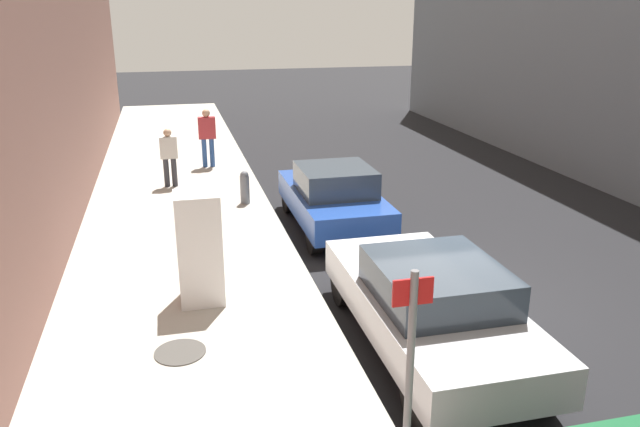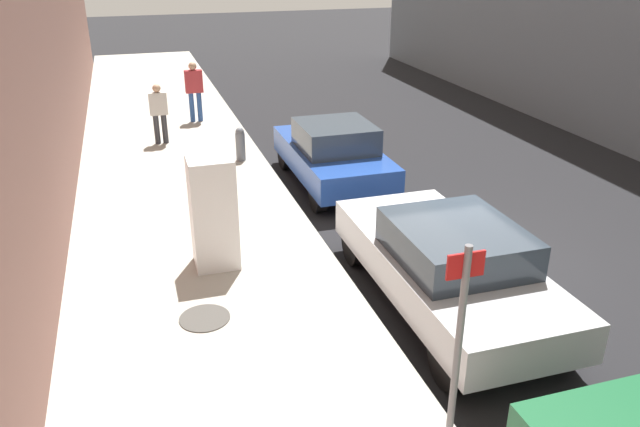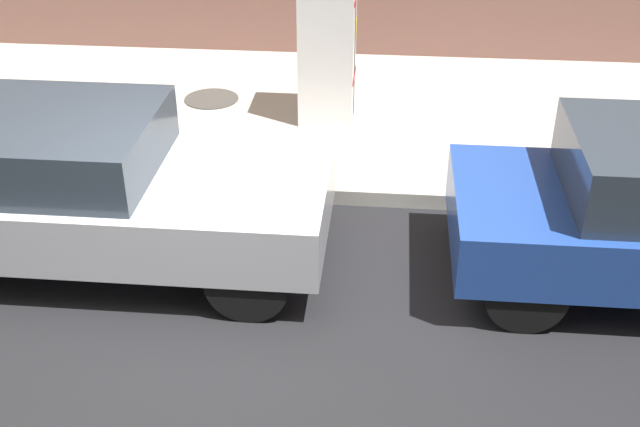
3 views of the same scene
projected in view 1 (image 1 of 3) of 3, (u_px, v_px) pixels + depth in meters
name	position (u px, v px, depth m)	size (l,w,h in m)	color
ground_plane	(444.00, 300.00, 10.37)	(80.00, 80.00, 0.00)	black
sidewalk_slab	(192.00, 325.00, 9.41)	(4.22, 44.00, 0.17)	#B2ADA0
discarded_refrigerator	(199.00, 248.00, 9.72)	(0.69, 0.65, 1.80)	white
manhole_cover	(180.00, 352.00, 8.50)	(0.70, 0.70, 0.02)	#47443F
street_sign_post	(409.00, 382.00, 5.45)	(0.36, 0.07, 2.43)	slate
fire_hydrant	(245.00, 187.00, 14.79)	(0.22, 0.22, 0.79)	slate
pedestrian_walking_far	(207.00, 134.00, 17.98)	(0.49, 0.23, 1.69)	#2D5193
pedestrian_standing_near	(169.00, 154.00, 16.04)	(0.44, 0.22, 1.52)	#333338
parked_sedan_silver	(430.00, 304.00, 8.66)	(1.84, 4.46, 1.40)	silver
parked_hatchback_blue	(333.00, 197.00, 13.47)	(1.72, 3.82, 1.43)	#23479E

